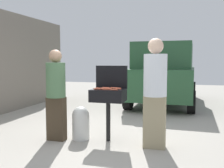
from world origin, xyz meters
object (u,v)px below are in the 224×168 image
(bbq_grill, at_px, (108,97))
(hot_dog_8, at_px, (99,88))
(hot_dog_10, at_px, (106,89))
(hot_dog_7, at_px, (108,88))
(hot_dog_3, at_px, (117,88))
(hot_dog_13, at_px, (114,90))
(hot_dog_11, at_px, (114,88))
(parked_minivan, at_px, (165,74))
(hot_dog_6, at_px, (100,88))
(person_left, at_px, (56,92))
(person_right, at_px, (155,89))
(hot_dog_12, at_px, (117,88))
(hot_dog_4, at_px, (108,89))
(propane_tank, at_px, (81,122))
(hot_dog_0, at_px, (97,89))
(hot_dog_1, at_px, (106,88))
(hot_dog_2, at_px, (106,88))
(hot_dog_9, at_px, (117,89))
(hot_dog_5, at_px, (100,89))

(bbq_grill, relative_size, hot_dog_8, 7.32)
(hot_dog_8, relative_size, hot_dog_10, 1.00)
(hot_dog_7, height_order, hot_dog_8, same)
(hot_dog_3, height_order, hot_dog_13, same)
(hot_dog_11, distance_m, parked_minivan, 4.44)
(hot_dog_6, relative_size, person_left, 0.08)
(hot_dog_8, height_order, person_right, person_right)
(hot_dog_8, bearing_deg, hot_dog_3, 8.16)
(bbq_grill, bearing_deg, hot_dog_10, -88.38)
(hot_dog_12, bearing_deg, hot_dog_4, -128.68)
(hot_dog_6, xyz_separation_m, propane_tank, (-0.39, -0.00, -0.64))
(hot_dog_0, distance_m, hot_dog_1, 0.26)
(hot_dog_3, bearing_deg, bbq_grill, -166.72)
(hot_dog_0, distance_m, person_left, 0.77)
(hot_dog_4, height_order, hot_dog_12, same)
(hot_dog_2, bearing_deg, hot_dog_9, -11.59)
(hot_dog_10, xyz_separation_m, hot_dog_13, (0.14, -0.01, 0.00))
(hot_dog_1, relative_size, hot_dog_12, 1.00)
(propane_tank, bearing_deg, hot_dog_9, 3.47)
(hot_dog_11, bearing_deg, hot_dog_0, -134.08)
(hot_dog_5, relative_size, hot_dog_9, 1.00)
(hot_dog_4, relative_size, hot_dog_6, 1.00)
(hot_dog_1, height_order, hot_dog_5, same)
(hot_dog_11, distance_m, person_left, 1.06)
(hot_dog_13, bearing_deg, parked_minivan, 83.72)
(person_left, bearing_deg, hot_dog_1, 35.82)
(hot_dog_4, bearing_deg, hot_dog_2, 123.88)
(hot_dog_1, height_order, propane_tank, hot_dog_1)
(hot_dog_4, relative_size, person_left, 0.08)
(hot_dog_4, distance_m, hot_dog_11, 0.20)
(hot_dog_7, xyz_separation_m, hot_dog_13, (0.14, -0.16, 0.00))
(hot_dog_3, relative_size, person_left, 0.08)
(hot_dog_7, relative_size, hot_dog_12, 1.00)
(hot_dog_11, bearing_deg, hot_dog_8, -150.90)
(hot_dog_8, height_order, hot_dog_10, same)
(parked_minivan, bearing_deg, hot_dog_5, 82.15)
(hot_dog_3, height_order, hot_dog_10, same)
(hot_dog_4, bearing_deg, bbq_grill, 106.79)
(hot_dog_8, bearing_deg, hot_dog_4, -16.12)
(bbq_grill, bearing_deg, hot_dog_6, -164.77)
(hot_dog_12, bearing_deg, hot_dog_10, -120.31)
(hot_dog_11, relative_size, hot_dog_12, 1.00)
(person_right, height_order, parked_minivan, parked_minivan)
(bbq_grill, distance_m, hot_dog_10, 0.21)
(hot_dog_7, distance_m, propane_tank, 0.83)
(hot_dog_1, xyz_separation_m, hot_dog_2, (0.03, -0.07, 0.00))
(hot_dog_2, height_order, hot_dog_13, same)
(hot_dog_10, bearing_deg, hot_dog_7, 90.46)
(bbq_grill, relative_size, hot_dog_4, 7.32)
(bbq_grill, height_order, hot_dog_6, hot_dog_6)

